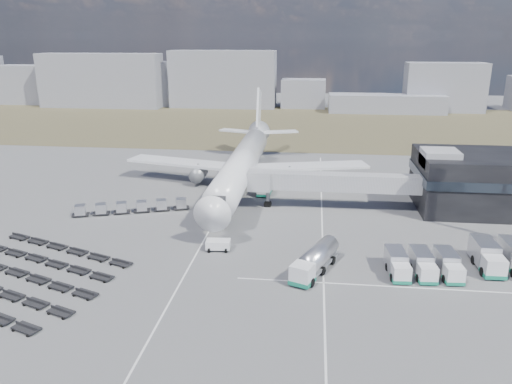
# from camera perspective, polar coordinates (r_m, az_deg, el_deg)

# --- Properties ---
(ground) EXTENTS (420.00, 420.00, 0.00)m
(ground) POSITION_cam_1_polar(r_m,az_deg,el_deg) (73.12, -5.06, -6.72)
(ground) COLOR #565659
(ground) RESTS_ON ground
(grass_strip) EXTENTS (420.00, 90.00, 0.01)m
(grass_strip) POSITION_cam_1_polar(r_m,az_deg,el_deg) (178.33, 2.08, 7.80)
(grass_strip) COLOR #4D452E
(grass_strip) RESTS_ON ground
(lane_markings) EXTENTS (47.12, 110.00, 0.01)m
(lane_markings) POSITION_cam_1_polar(r_m,az_deg,el_deg) (74.61, 2.82, -6.15)
(lane_markings) COLOR silver
(lane_markings) RESTS_ON ground
(terminal) EXTENTS (30.40, 16.40, 11.00)m
(terminal) POSITION_cam_1_polar(r_m,az_deg,el_deg) (98.47, 26.44, 1.12)
(terminal) COLOR black
(terminal) RESTS_ON ground
(jet_bridge) EXTENTS (30.30, 3.80, 7.05)m
(jet_bridge) POSITION_cam_1_polar(r_m,az_deg,el_deg) (89.20, 7.58, 1.15)
(jet_bridge) COLOR #939399
(jet_bridge) RESTS_ON ground
(airliner) EXTENTS (51.59, 64.53, 17.62)m
(airliner) POSITION_cam_1_polar(r_m,az_deg,el_deg) (101.65, -1.49, 3.46)
(airliner) COLOR silver
(airliner) RESTS_ON ground
(skyline) EXTENTS (312.02, 27.19, 23.90)m
(skyline) POSITION_cam_1_polar(r_m,az_deg,el_deg) (219.25, -3.77, 12.11)
(skyline) COLOR gray
(skyline) RESTS_ON ground
(fuel_tanker) EXTENTS (6.58, 10.89, 3.45)m
(fuel_tanker) POSITION_cam_1_polar(r_m,az_deg,el_deg) (66.32, 6.76, -7.77)
(fuel_tanker) COLOR silver
(fuel_tanker) RESTS_ON ground
(pushback_tug) EXTENTS (3.63, 2.21, 1.55)m
(pushback_tug) POSITION_cam_1_polar(r_m,az_deg,el_deg) (72.97, -4.34, -6.08)
(pushback_tug) COLOR silver
(pushback_tug) RESTS_ON ground
(catering_truck) EXTENTS (2.78, 6.22, 2.81)m
(catering_truck) POSITION_cam_1_polar(r_m,az_deg,el_deg) (98.16, 1.03, 0.62)
(catering_truck) COLOR silver
(catering_truck) RESTS_ON ground
(service_trucks_near) EXTENTS (9.27, 7.24, 2.70)m
(service_trucks_near) POSITION_cam_1_polar(r_m,az_deg,el_deg) (68.94, 18.53, -7.83)
(service_trucks_near) COLOR silver
(service_trucks_near) RESTS_ON ground
(service_trucks_far) EXTENTS (6.73, 8.02, 3.19)m
(service_trucks_far) POSITION_cam_1_polar(r_m,az_deg,el_deg) (74.49, 26.31, -6.65)
(service_trucks_far) COLOR silver
(service_trucks_far) RESTS_ON ground
(uld_row) EXTENTS (19.56, 8.11, 1.82)m
(uld_row) POSITION_cam_1_polar(r_m,az_deg,el_deg) (90.27, -14.02, -1.67)
(uld_row) COLOR black
(uld_row) RESTS_ON ground
(baggage_dollies) EXTENTS (31.11, 26.51, 0.73)m
(baggage_dollies) POSITION_cam_1_polar(r_m,az_deg,el_deg) (72.73, -25.93, -8.35)
(baggage_dollies) COLOR black
(baggage_dollies) RESTS_ON ground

